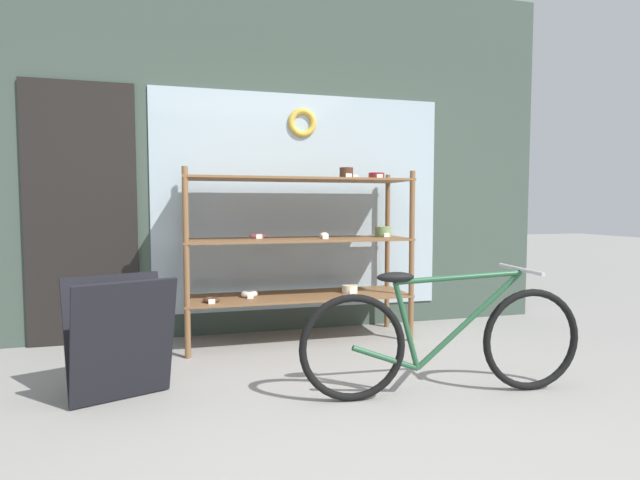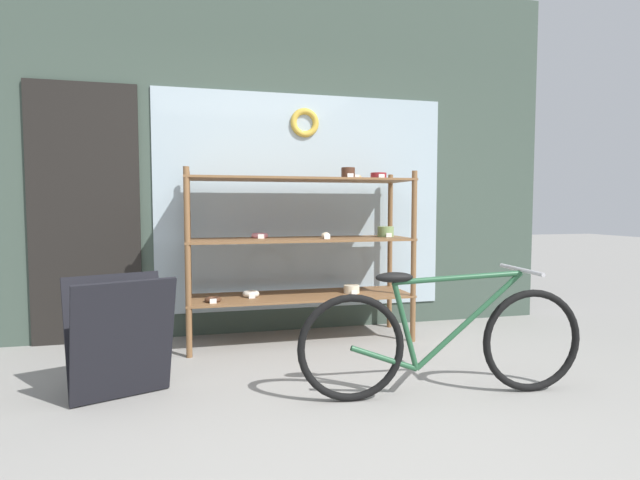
# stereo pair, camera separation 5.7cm
# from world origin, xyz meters

# --- Properties ---
(ground_plane) EXTENTS (30.00, 30.00, 0.00)m
(ground_plane) POSITION_xyz_m (0.00, 0.00, 0.00)
(ground_plane) COLOR gray
(storefront_facade) EXTENTS (5.14, 0.13, 3.14)m
(storefront_facade) POSITION_xyz_m (-0.05, 2.30, 1.53)
(storefront_facade) COLOR #3D4C42
(storefront_facade) RESTS_ON ground_plane
(display_case) EXTENTS (1.83, 0.55, 1.43)m
(display_case) POSITION_xyz_m (0.11, 1.88, 0.83)
(display_case) COLOR brown
(display_case) RESTS_ON ground_plane
(bicycle) EXTENTS (1.72, 0.46, 0.75)m
(bicycle) POSITION_xyz_m (0.63, 0.48, 0.34)
(bicycle) COLOR black
(bicycle) RESTS_ON ground_plane
(sandwich_board) EXTENTS (0.65, 0.55, 0.70)m
(sandwich_board) POSITION_xyz_m (-1.19, 0.91, 0.36)
(sandwich_board) COLOR black
(sandwich_board) RESTS_ON ground_plane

